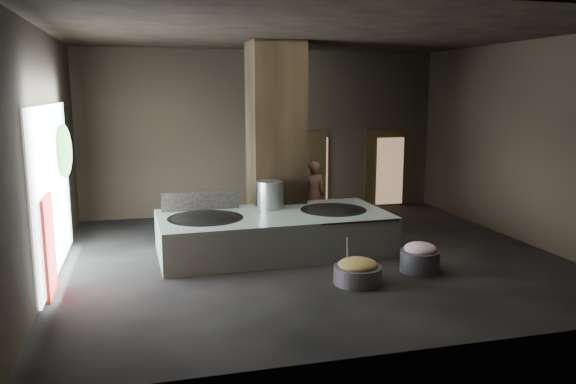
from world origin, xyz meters
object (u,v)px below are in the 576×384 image
object	(u,v)px
wok_right	(333,214)
veg_basin	(358,275)
cook	(313,194)
hearth_platform	(274,233)
stock_pot	(270,195)
meat_basin	(420,261)
wok_left	(205,222)

from	to	relation	value
wok_right	veg_basin	world-z (taller)	wok_right
cook	veg_basin	xyz separation A→B (m)	(-0.47, -4.22, -0.68)
hearth_platform	veg_basin	distance (m)	2.54
hearth_platform	stock_pot	bearing A→B (deg)	82.98
meat_basin	wok_right	bearing A→B (deg)	116.82
cook	meat_basin	xyz separation A→B (m)	(0.93, -3.89, -0.64)
wok_left	stock_pot	world-z (taller)	stock_pot
wok_left	veg_basin	size ratio (longest dim) A/B	1.76
stock_pot	meat_basin	distance (m)	3.57
cook	wok_left	bearing A→B (deg)	39.49
stock_pot	meat_basin	bearing A→B (deg)	-47.48
wok_right	meat_basin	world-z (taller)	wok_right
stock_pot	veg_basin	world-z (taller)	stock_pot
wok_right	cook	distance (m)	1.85
wok_right	cook	xyz separation A→B (m)	(0.11, 1.85, 0.09)
wok_right	stock_pot	size ratio (longest dim) A/B	2.25
hearth_platform	meat_basin	xyz separation A→B (m)	(2.38, -1.99, -0.21)
veg_basin	meat_basin	distance (m)	1.43
hearth_platform	wok_left	distance (m)	1.49
hearth_platform	veg_basin	xyz separation A→B (m)	(0.99, -2.32, -0.26)
wok_left	wok_right	xyz separation A→B (m)	(2.80, 0.10, 0.00)
veg_basin	meat_basin	xyz separation A→B (m)	(1.39, 0.33, 0.05)
veg_basin	wok_right	bearing A→B (deg)	81.43
wok_right	veg_basin	size ratio (longest dim) A/B	1.64
wok_right	hearth_platform	bearing A→B (deg)	-177.88
stock_pot	veg_basin	xyz separation A→B (m)	(0.94, -2.87, -0.97)
hearth_platform	wok_left	bearing A→B (deg)	-179.85
cook	veg_basin	size ratio (longest dim) A/B	1.95
stock_pot	cook	distance (m)	1.97
wok_left	stock_pot	bearing A→B (deg)	21.80
hearth_platform	wok_right	size ratio (longest dim) A/B	3.41
hearth_platform	cook	size ratio (longest dim) A/B	2.86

